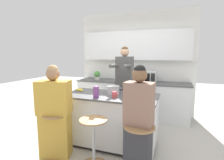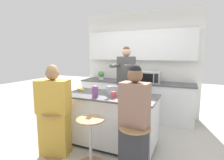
{
  "view_description": "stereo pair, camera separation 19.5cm",
  "coord_description": "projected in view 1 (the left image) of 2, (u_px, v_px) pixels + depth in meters",
  "views": [
    {
      "loc": [
        1.04,
        -2.78,
        1.58
      ],
      "look_at": [
        0.0,
        0.08,
        1.15
      ],
      "focal_mm": 28.0,
      "sensor_mm": 36.0,
      "label": 1
    },
    {
      "loc": [
        1.22,
        -2.7,
        1.58
      ],
      "look_at": [
        0.0,
        0.08,
        1.15
      ],
      "focal_mm": 28.0,
      "sensor_mm": 36.0,
      "label": 2
    }
  ],
  "objects": [
    {
      "name": "ground_plane",
      "position": [
        110.0,
        143.0,
        3.16
      ],
      "size": [
        16.0,
        16.0,
        0.0
      ],
      "primitive_type": "plane",
      "color": "#B2ADA3"
    },
    {
      "name": "wall_back",
      "position": [
        135.0,
        56.0,
        4.67
      ],
      "size": [
        3.07,
        0.22,
        2.7
      ],
      "color": "silver",
      "rests_on": "ground_plane"
    },
    {
      "name": "back_counter",
      "position": [
        131.0,
        99.0,
        4.53
      ],
      "size": [
        2.85,
        0.66,
        0.91
      ],
      "color": "silver",
      "rests_on": "ground_plane"
    },
    {
      "name": "kitchen_island",
      "position": [
        110.0,
        119.0,
        3.09
      ],
      "size": [
        1.62,
        0.8,
        0.9
      ],
      "color": "black",
      "rests_on": "ground_plane"
    },
    {
      "name": "bar_stool_leftmost",
      "position": [
        56.0,
        132.0,
        2.7
      ],
      "size": [
        0.4,
        0.4,
        0.7
      ],
      "color": "#997047",
      "rests_on": "ground_plane"
    },
    {
      "name": "bar_stool_center",
      "position": [
        94.0,
        139.0,
        2.47
      ],
      "size": [
        0.4,
        0.4,
        0.7
      ],
      "color": "#997047",
      "rests_on": "ground_plane"
    },
    {
      "name": "bar_stool_rightmost",
      "position": [
        139.0,
        148.0,
        2.24
      ],
      "size": [
        0.4,
        0.4,
        0.7
      ],
      "color": "#997047",
      "rests_on": "ground_plane"
    },
    {
      "name": "person_cooking",
      "position": [
        124.0,
        89.0,
        3.59
      ],
      "size": [
        0.34,
        0.57,
        1.75
      ],
      "rotation": [
        0.0,
        0.0,
        -0.03
      ],
      "color": "#383842",
      "rests_on": "ground_plane"
    },
    {
      "name": "person_wrapped_blanket",
      "position": [
        55.0,
        114.0,
        2.68
      ],
      "size": [
        0.54,
        0.41,
        1.44
      ],
      "rotation": [
        0.0,
        0.0,
        0.29
      ],
      "color": "gold",
      "rests_on": "ground_plane"
    },
    {
      "name": "person_seated_near",
      "position": [
        139.0,
        126.0,
        2.24
      ],
      "size": [
        0.38,
        0.3,
        1.47
      ],
      "rotation": [
        0.0,
        0.0,
        -0.1
      ],
      "color": "#333338",
      "rests_on": "ground_plane"
    },
    {
      "name": "cooking_pot",
      "position": [
        113.0,
        90.0,
        3.09
      ],
      "size": [
        0.31,
        0.23,
        0.15
      ],
      "color": "#B7BABC",
      "rests_on": "kitchen_island"
    },
    {
      "name": "fruit_bowl",
      "position": [
        131.0,
        95.0,
        2.84
      ],
      "size": [
        0.19,
        0.19,
        0.07
      ],
      "color": "#B7BABC",
      "rests_on": "kitchen_island"
    },
    {
      "name": "coffee_cup_near",
      "position": [
        145.0,
        94.0,
        2.9
      ],
      "size": [
        0.1,
        0.07,
        0.1
      ],
      "color": "white",
      "rests_on": "kitchen_island"
    },
    {
      "name": "coffee_cup_far",
      "position": [
        115.0,
        95.0,
        2.84
      ],
      "size": [
        0.11,
        0.08,
        0.1
      ],
      "color": "#DB4C51",
      "rests_on": "kitchen_island"
    },
    {
      "name": "banana_bunch",
      "position": [
        80.0,
        90.0,
        3.35
      ],
      "size": [
        0.18,
        0.13,
        0.06
      ],
      "color": "yellow",
      "rests_on": "kitchen_island"
    },
    {
      "name": "juice_carton",
      "position": [
        96.0,
        92.0,
        2.82
      ],
      "size": [
        0.07,
        0.07,
        0.2
      ],
      "color": "#7A428E",
      "rests_on": "kitchen_island"
    },
    {
      "name": "microwave",
      "position": [
        146.0,
        77.0,
        4.28
      ],
      "size": [
        0.51,
        0.38,
        0.27
      ],
      "color": "#B2B5B7",
      "rests_on": "back_counter"
    },
    {
      "name": "potted_plant",
      "position": [
        97.0,
        75.0,
        4.78
      ],
      "size": [
        0.17,
        0.17,
        0.23
      ],
      "color": "beige",
      "rests_on": "back_counter"
    }
  ]
}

